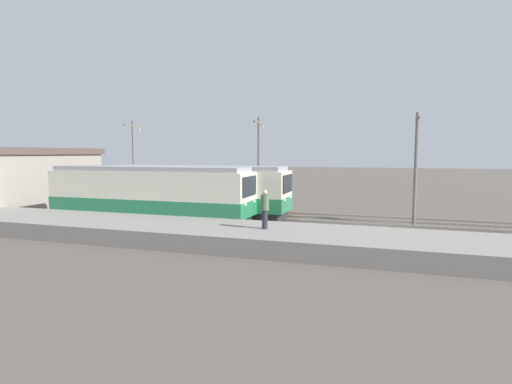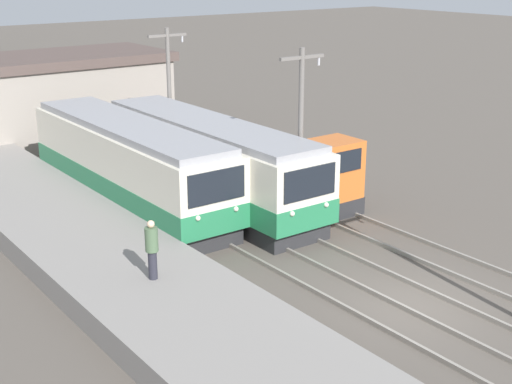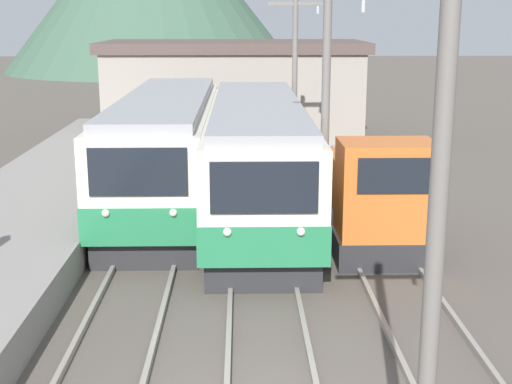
{
  "view_description": "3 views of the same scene",
  "coord_description": "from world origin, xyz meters",
  "px_view_note": "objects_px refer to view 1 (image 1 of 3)",
  "views": [
    {
      "loc": [
        -23.53,
        -0.57,
        4.29
      ],
      "look_at": [
        0.5,
        7.24,
        1.83
      ],
      "focal_mm": 28.0,
      "sensor_mm": 36.0,
      "label": 1
    },
    {
      "loc": [
        -15.01,
        -12.29,
        9.65
      ],
      "look_at": [
        -1.03,
        6.52,
        1.98
      ],
      "focal_mm": 50.0,
      "sensor_mm": 36.0,
      "label": 2
    },
    {
      "loc": [
        -0.27,
        -9.11,
        5.88
      ],
      "look_at": [
        0.07,
        7.19,
        1.84
      ],
      "focal_mm": 50.0,
      "sensor_mm": 36.0,
      "label": 3
    }
  ],
  "objects_px": {
    "person_on_platform": "(265,208)",
    "commuter_train_left": "(150,197)",
    "catenary_mast_mid": "(259,163)",
    "catenary_mast_far": "(134,162)",
    "commuter_train_center": "(193,194)",
    "catenary_mast_near": "(416,164)",
    "shunting_locomotive": "(246,197)"
  },
  "relations": [
    {
      "from": "person_on_platform",
      "to": "commuter_train_left",
      "type": "bearing_deg",
      "value": 67.02
    },
    {
      "from": "commuter_train_left",
      "to": "person_on_platform",
      "type": "height_order",
      "value": "commuter_train_left"
    },
    {
      "from": "catenary_mast_mid",
      "to": "catenary_mast_far",
      "type": "distance_m",
      "value": 9.67
    },
    {
      "from": "commuter_train_center",
      "to": "catenary_mast_near",
      "type": "distance_m",
      "value": 14.01
    },
    {
      "from": "commuter_train_center",
      "to": "catenary_mast_far",
      "type": "distance_m",
      "value": 6.11
    },
    {
      "from": "commuter_train_center",
      "to": "shunting_locomotive",
      "type": "bearing_deg",
      "value": -41.67
    },
    {
      "from": "catenary_mast_near",
      "to": "catenary_mast_mid",
      "type": "relative_size",
      "value": 1.0
    },
    {
      "from": "commuter_train_center",
      "to": "catenary_mast_near",
      "type": "height_order",
      "value": "catenary_mast_near"
    },
    {
      "from": "catenary_mast_far",
      "to": "catenary_mast_mid",
      "type": "bearing_deg",
      "value": -90.0
    },
    {
      "from": "person_on_platform",
      "to": "catenary_mast_mid",
      "type": "bearing_deg",
      "value": 19.42
    },
    {
      "from": "commuter_train_left",
      "to": "person_on_platform",
      "type": "relative_size",
      "value": 7.16
    },
    {
      "from": "commuter_train_left",
      "to": "person_on_platform",
      "type": "xyz_separation_m",
      "value": [
        -3.54,
        -8.35,
        0.17
      ]
    },
    {
      "from": "commuter_train_left",
      "to": "shunting_locomotive",
      "type": "relative_size",
      "value": 2.48
    },
    {
      "from": "commuter_train_center",
      "to": "catenary_mast_near",
      "type": "relative_size",
      "value": 1.95
    },
    {
      "from": "catenary_mast_mid",
      "to": "person_on_platform",
      "type": "xyz_separation_m",
      "value": [
        -7.85,
        -2.77,
        -1.84
      ]
    },
    {
      "from": "commuter_train_left",
      "to": "catenary_mast_near",
      "type": "relative_size",
      "value": 1.94
    },
    {
      "from": "person_on_platform",
      "to": "shunting_locomotive",
      "type": "bearing_deg",
      "value": 24.26
    },
    {
      "from": "commuter_train_left",
      "to": "commuter_train_center",
      "type": "xyz_separation_m",
      "value": [
        2.8,
        -1.47,
        -0.01
      ]
    },
    {
      "from": "commuter_train_center",
      "to": "person_on_platform",
      "type": "bearing_deg",
      "value": -132.66
    },
    {
      "from": "shunting_locomotive",
      "to": "person_on_platform",
      "type": "distance_m",
      "value": 10.26
    },
    {
      "from": "commuter_train_left",
      "to": "person_on_platform",
      "type": "bearing_deg",
      "value": -112.98
    },
    {
      "from": "commuter_train_center",
      "to": "shunting_locomotive",
      "type": "distance_m",
      "value": 4.04
    },
    {
      "from": "catenary_mast_near",
      "to": "person_on_platform",
      "type": "distance_m",
      "value": 10.61
    },
    {
      "from": "shunting_locomotive",
      "to": "person_on_platform",
      "type": "relative_size",
      "value": 2.89
    },
    {
      "from": "shunting_locomotive",
      "to": "catenary_mast_far",
      "type": "bearing_deg",
      "value": 100.28
    },
    {
      "from": "catenary_mast_mid",
      "to": "person_on_platform",
      "type": "relative_size",
      "value": 3.69
    },
    {
      "from": "shunting_locomotive",
      "to": "catenary_mast_near",
      "type": "height_order",
      "value": "catenary_mast_near"
    },
    {
      "from": "catenary_mast_far",
      "to": "person_on_platform",
      "type": "height_order",
      "value": "catenary_mast_far"
    },
    {
      "from": "commuter_train_left",
      "to": "shunting_locomotive",
      "type": "bearing_deg",
      "value": -35.5
    },
    {
      "from": "catenary_mast_near",
      "to": "shunting_locomotive",
      "type": "bearing_deg",
      "value": 82.36
    },
    {
      "from": "catenary_mast_near",
      "to": "catenary_mast_mid",
      "type": "height_order",
      "value": "same"
    },
    {
      "from": "commuter_train_center",
      "to": "catenary_mast_far",
      "type": "xyz_separation_m",
      "value": [
        1.51,
        5.56,
        2.02
      ]
    }
  ]
}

